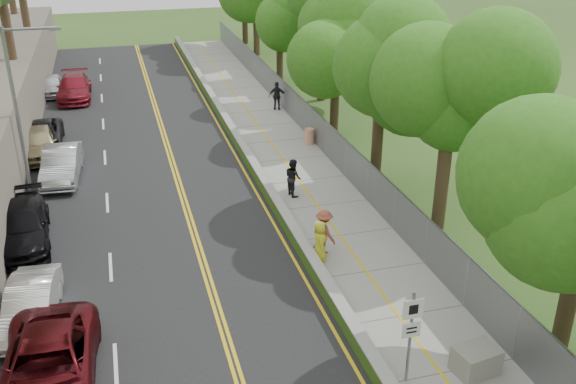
{
  "coord_description": "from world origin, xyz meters",
  "views": [
    {
      "loc": [
        -6.32,
        -16.42,
        13.0
      ],
      "look_at": [
        0.5,
        8.0,
        1.4
      ],
      "focal_mm": 40.0,
      "sensor_mm": 36.0,
      "label": 1
    }
  ],
  "objects_px": {
    "person_far": "(277,96)",
    "car_1": "(31,304)",
    "signpost": "(411,328)",
    "construction_barrel": "(309,136)",
    "car_2": "(48,367)",
    "painter_0": "(320,241)",
    "streetlight": "(20,101)",
    "concrete_block": "(476,360)"
  },
  "relations": [
    {
      "from": "person_far",
      "to": "car_1",
      "type": "bearing_deg",
      "value": 69.47
    },
    {
      "from": "signpost",
      "to": "construction_barrel",
      "type": "relative_size",
      "value": 3.44
    },
    {
      "from": "person_far",
      "to": "car_2",
      "type": "bearing_deg",
      "value": 74.93
    },
    {
      "from": "signpost",
      "to": "car_1",
      "type": "relative_size",
      "value": 0.73
    },
    {
      "from": "signpost",
      "to": "construction_barrel",
      "type": "height_order",
      "value": "signpost"
    },
    {
      "from": "signpost",
      "to": "person_far",
      "type": "distance_m",
      "value": 27.17
    },
    {
      "from": "painter_0",
      "to": "person_far",
      "type": "xyz_separation_m",
      "value": [
        3.45,
        19.66,
        0.1
      ]
    },
    {
      "from": "construction_barrel",
      "to": "painter_0",
      "type": "bearing_deg",
      "value": -105.56
    },
    {
      "from": "car_2",
      "to": "streetlight",
      "type": "bearing_deg",
      "value": 97.95
    },
    {
      "from": "painter_0",
      "to": "construction_barrel",
      "type": "bearing_deg",
      "value": -6.64
    },
    {
      "from": "streetlight",
      "to": "painter_0",
      "type": "bearing_deg",
      "value": -40.88
    },
    {
      "from": "streetlight",
      "to": "car_1",
      "type": "relative_size",
      "value": 1.89
    },
    {
      "from": "concrete_block",
      "to": "car_2",
      "type": "relative_size",
      "value": 0.22
    },
    {
      "from": "signpost",
      "to": "concrete_block",
      "type": "bearing_deg",
      "value": -4.88
    },
    {
      "from": "signpost",
      "to": "painter_0",
      "type": "distance_m",
      "value": 7.4
    },
    {
      "from": "streetlight",
      "to": "person_far",
      "type": "distance_m",
      "value": 18.09
    },
    {
      "from": "car_1",
      "to": "person_far",
      "type": "height_order",
      "value": "person_far"
    },
    {
      "from": "painter_0",
      "to": "concrete_block",
      "type": "bearing_deg",
      "value": -152.97
    },
    {
      "from": "concrete_block",
      "to": "person_far",
      "type": "distance_m",
      "value": 27.18
    },
    {
      "from": "concrete_block",
      "to": "painter_0",
      "type": "distance_m",
      "value": 7.9
    },
    {
      "from": "concrete_block",
      "to": "car_1",
      "type": "xyz_separation_m",
      "value": [
        -12.97,
        6.24,
        0.27
      ]
    },
    {
      "from": "signpost",
      "to": "car_2",
      "type": "distance_m",
      "value": 10.4
    },
    {
      "from": "concrete_block",
      "to": "person_far",
      "type": "xyz_separation_m",
      "value": [
        1.0,
        27.16,
        0.53
      ]
    },
    {
      "from": "signpost",
      "to": "concrete_block",
      "type": "distance_m",
      "value": 2.62
    },
    {
      "from": "car_2",
      "to": "painter_0",
      "type": "height_order",
      "value": "painter_0"
    },
    {
      "from": "signpost",
      "to": "person_far",
      "type": "relative_size",
      "value": 1.64
    },
    {
      "from": "car_1",
      "to": "construction_barrel",
      "type": "bearing_deg",
      "value": 49.99
    },
    {
      "from": "construction_barrel",
      "to": "car_1",
      "type": "distance_m",
      "value": 19.85
    },
    {
      "from": "streetlight",
      "to": "car_2",
      "type": "relative_size",
      "value": 1.39
    },
    {
      "from": "concrete_block",
      "to": "streetlight",
      "type": "bearing_deg",
      "value": 128.46
    },
    {
      "from": "signpost",
      "to": "car_1",
      "type": "xyz_separation_m",
      "value": [
        -10.82,
        6.06,
        -1.22
      ]
    },
    {
      "from": "person_far",
      "to": "signpost",
      "type": "bearing_deg",
      "value": 96.55
    },
    {
      "from": "car_1",
      "to": "car_2",
      "type": "xyz_separation_m",
      "value": [
        0.77,
        -3.62,
        0.1
      ]
    },
    {
      "from": "painter_0",
      "to": "person_far",
      "type": "bearing_deg",
      "value": -1.03
    },
    {
      "from": "streetlight",
      "to": "car_1",
      "type": "bearing_deg",
      "value": -86.38
    },
    {
      "from": "concrete_block",
      "to": "painter_0",
      "type": "height_order",
      "value": "painter_0"
    },
    {
      "from": "construction_barrel",
      "to": "car_1",
      "type": "height_order",
      "value": "car_1"
    },
    {
      "from": "streetlight",
      "to": "construction_barrel",
      "type": "bearing_deg",
      "value": 11.65
    },
    {
      "from": "car_1",
      "to": "painter_0",
      "type": "height_order",
      "value": "painter_0"
    },
    {
      "from": "car_1",
      "to": "concrete_block",
      "type": "bearing_deg",
      "value": -20.57
    },
    {
      "from": "car_1",
      "to": "car_2",
      "type": "distance_m",
      "value": 3.71
    },
    {
      "from": "construction_barrel",
      "to": "car_2",
      "type": "xyz_separation_m",
      "value": [
        -13.3,
        -17.62,
        0.34
      ]
    }
  ]
}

